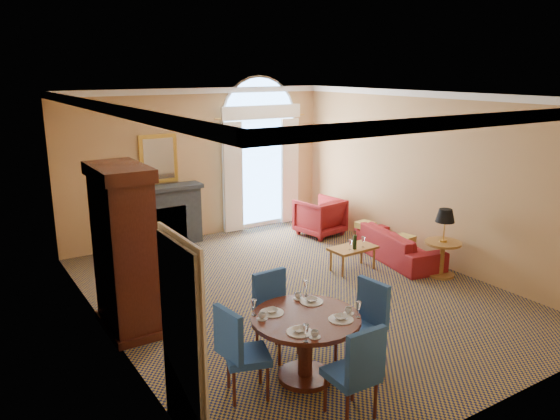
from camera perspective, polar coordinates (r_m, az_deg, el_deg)
ground at (r=9.14m, az=1.70°, el=-8.59°), size 7.50×7.50×0.00m
room_envelope at (r=9.01m, az=-0.71°, el=7.67°), size 6.04×7.52×3.45m
armoire at (r=7.84m, az=-15.95°, el=-4.29°), size 0.68×1.20×2.36m
dining_table at (r=6.54m, az=2.69°, el=-12.72°), size 1.29×1.29×1.01m
dining_chair_north at (r=7.12m, az=-0.68°, el=-10.17°), size 0.60×0.60×1.08m
dining_chair_south at (r=5.89m, az=8.14°, el=-16.00°), size 0.49×0.50×1.08m
dining_chair_east at (r=6.94m, az=8.87°, el=-11.04°), size 0.55×0.54×1.08m
dining_chair_west at (r=6.22m, az=-4.38°, el=-14.10°), size 0.60×0.60×1.08m
sofa at (r=10.76m, az=12.24°, el=-3.59°), size 1.15×2.15×0.60m
armchair at (r=12.09m, az=4.18°, el=-0.70°), size 1.02×1.04×0.83m
coffee_table at (r=10.04m, az=7.66°, el=-4.02°), size 0.89×0.51×0.78m
side_table at (r=10.00m, az=16.73°, el=-2.58°), size 0.64×0.64×1.21m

